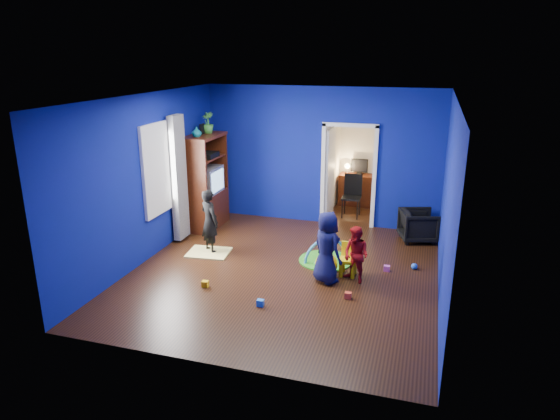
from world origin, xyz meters
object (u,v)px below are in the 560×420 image
(toddler_red, at_px, (356,255))
(study_desk, at_px, (358,190))
(play_mat, at_px, (326,260))
(folding_chair, at_px, (351,197))
(tv_armoire, at_px, (206,182))
(kid_chair, at_px, (348,261))
(child_black, at_px, (210,221))
(hopper_ball, at_px, (326,264))
(vase, at_px, (197,132))
(armchair, at_px, (418,226))
(crt_tv, at_px, (207,180))
(child_navy, at_px, (327,247))

(toddler_red, bearing_deg, study_desk, 128.22)
(play_mat, bearing_deg, folding_chair, 89.54)
(tv_armoire, xyz_separation_m, kid_chair, (3.27, -1.56, -0.73))
(child_black, xyz_separation_m, toddler_red, (2.77, -0.49, -0.13))
(play_mat, relative_size, study_desk, 1.08)
(study_desk, bearing_deg, kid_chair, -83.67)
(tv_armoire, height_order, kid_chair, tv_armoire)
(folding_chair, bearing_deg, hopper_ball, -88.22)
(vase, bearing_deg, play_mat, -15.88)
(tv_armoire, xyz_separation_m, play_mat, (2.80, -1.10, -0.97))
(hopper_ball, bearing_deg, toddler_red, -13.32)
(hopper_ball, xyz_separation_m, folding_chair, (-0.10, 3.18, 0.27))
(toddler_red, bearing_deg, armchair, 97.94)
(armchair, height_order, crt_tv, crt_tv)
(child_navy, distance_m, folding_chair, 3.44)
(crt_tv, bearing_deg, folding_chair, 28.95)
(toddler_red, bearing_deg, vase, -172.93)
(toddler_red, bearing_deg, play_mat, 163.27)
(hopper_ball, relative_size, folding_chair, 0.41)
(armchair, relative_size, study_desk, 0.77)
(kid_chair, bearing_deg, armchair, 59.91)
(tv_armoire, distance_m, study_desk, 3.82)
(child_black, relative_size, toddler_red, 1.29)
(tv_armoire, distance_m, crt_tv, 0.06)
(toddler_red, xyz_separation_m, kid_chair, (-0.15, 0.20, -0.21))
(child_black, bearing_deg, armchair, -122.17)
(toddler_red, bearing_deg, crt_tv, -177.32)
(tv_armoire, height_order, hopper_ball, tv_armoire)
(vase, height_order, study_desk, vase)
(tv_armoire, bearing_deg, kid_chair, -25.52)
(toddler_red, xyz_separation_m, vase, (-3.42, 1.46, 1.60))
(hopper_ball, bearing_deg, study_desk, 91.37)
(armchair, distance_m, child_black, 4.06)
(vase, xyz_separation_m, crt_tv, (0.04, 0.30, -1.04))
(toddler_red, xyz_separation_m, folding_chair, (-0.60, 3.30, -0.00))
(hopper_ball, distance_m, folding_chair, 3.19)
(crt_tv, bearing_deg, tv_armoire, 180.00)
(armchair, distance_m, folding_chair, 1.87)
(child_navy, height_order, hopper_ball, child_navy)
(kid_chair, bearing_deg, child_black, 171.35)
(toddler_red, distance_m, play_mat, 1.02)
(vase, relative_size, study_desk, 0.23)
(armchair, bearing_deg, vase, 82.37)
(toddler_red, height_order, kid_chair, toddler_red)
(hopper_ball, bearing_deg, tv_armoire, 150.64)
(armchair, distance_m, vase, 4.72)
(child_navy, bearing_deg, play_mat, -37.75)
(armchair, distance_m, crt_tv, 4.36)
(vase, distance_m, kid_chair, 3.94)
(child_black, height_order, folding_chair, child_black)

